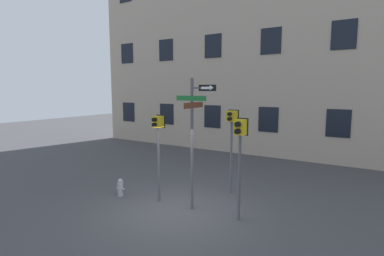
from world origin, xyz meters
TOP-DOWN VIEW (x-y plane):
  - ground_plane at (0.00, 0.00)m, footprint 60.00×60.00m
  - building_facade at (-0.00, 8.94)m, footprint 24.00×0.64m
  - street_sign_pole at (0.41, 0.34)m, footprint 1.32×1.05m
  - pedestrian_signal_left at (-0.94, 0.32)m, footprint 0.35×0.40m
  - pedestrian_signal_right at (1.88, 0.37)m, footprint 0.34×0.40m
  - pedestrian_signal_across at (0.72, 2.33)m, footprint 0.40×0.40m
  - fire_hydrant at (-2.39, 0.00)m, footprint 0.36×0.20m

SIDE VIEW (x-z plane):
  - ground_plane at x=0.00m, z-range 0.00..0.00m
  - fire_hydrant at x=-2.39m, z-range -0.01..0.60m
  - pedestrian_signal_left at x=-0.94m, z-range 0.77..3.64m
  - pedestrian_signal_right at x=1.88m, z-range 0.80..3.71m
  - pedestrian_signal_across at x=0.72m, z-range 0.84..3.82m
  - street_sign_pole at x=0.41m, z-range 0.40..4.43m
  - building_facade at x=0.00m, z-range 0.00..12.39m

